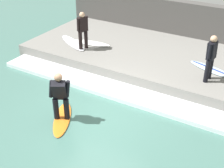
% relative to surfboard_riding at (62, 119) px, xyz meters
% --- Properties ---
extents(ground_plane, '(28.00, 28.00, 0.00)m').
position_rel_surfboard_riding_xyz_m(ground_plane, '(0.70, -0.81, -0.03)').
color(ground_plane, '#426B60').
extents(concrete_ledge, '(4.40, 10.29, 0.50)m').
position_rel_surfboard_riding_xyz_m(concrete_ledge, '(4.83, -0.81, 0.22)').
color(concrete_ledge, slate).
rests_on(concrete_ledge, ground_plane).
extents(back_wall, '(0.50, 10.81, 1.96)m').
position_rel_surfboard_riding_xyz_m(back_wall, '(7.28, -0.81, 0.95)').
color(back_wall, '#474442').
rests_on(back_wall, ground_plane).
extents(wave_foam_crest, '(0.98, 9.78, 0.15)m').
position_rel_surfboard_riding_xyz_m(wave_foam_crest, '(2.15, -0.81, 0.05)').
color(wave_foam_crest, silver).
rests_on(wave_foam_crest, ground_plane).
extents(surfboard_riding, '(1.74, 1.27, 0.06)m').
position_rel_surfboard_riding_xyz_m(surfboard_riding, '(0.00, 0.00, 0.00)').
color(surfboard_riding, orange).
rests_on(surfboard_riding, ground_plane).
extents(surfer_riding, '(0.58, 0.60, 1.49)m').
position_rel_surfboard_riding_xyz_m(surfer_riding, '(0.00, -0.00, 0.86)').
color(surfer_riding, black).
rests_on(surfer_riding, surfboard_riding).
extents(surfer_waiting_near, '(0.53, 0.27, 1.56)m').
position_rel_surfboard_riding_xyz_m(surfer_waiting_near, '(3.65, -3.20, 1.34)').
color(surfer_waiting_near, black).
rests_on(surfer_waiting_near, concrete_ledge).
extents(surfboard_waiting_near, '(1.02, 1.84, 0.07)m').
position_rel_surfboard_riding_xyz_m(surfboard_waiting_near, '(4.44, -3.15, 0.50)').
color(surfboard_waiting_near, silver).
rests_on(surfboard_waiting_near, concrete_ledge).
extents(surfer_waiting_far, '(0.50, 0.34, 1.51)m').
position_rel_surfboard_riding_xyz_m(surfer_waiting_far, '(3.68, 1.78, 1.32)').
color(surfer_waiting_far, black).
rests_on(surfer_waiting_far, concrete_ledge).
extents(surfboard_waiting_far, '(0.71, 1.74, 0.06)m').
position_rel_surfboard_riding_xyz_m(surfboard_waiting_far, '(4.28, 1.83, 0.50)').
color(surfboard_waiting_far, white).
rests_on(surfboard_waiting_far, concrete_ledge).
extents(surfboard_spare, '(1.35, 1.93, 0.06)m').
position_rel_surfboard_riding_xyz_m(surfboard_spare, '(3.92, 2.50, 0.50)').
color(surfboard_spare, silver).
rests_on(surfboard_spare, concrete_ledge).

